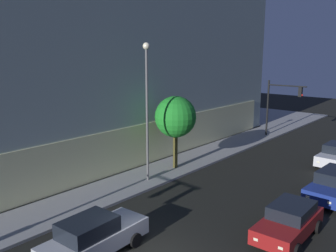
{
  "coord_description": "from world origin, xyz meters",
  "views": [
    {
      "loc": [
        -9.76,
        -9.25,
        8.36
      ],
      "look_at": [
        5.21,
        3.55,
        4.31
      ],
      "focal_mm": 38.4,
      "sensor_mm": 36.0,
      "label": 1
    }
  ],
  "objects_px": {
    "car_white": "(336,155)",
    "car_blue": "(334,185)",
    "modern_building": "(80,41)",
    "car_silver": "(93,237)",
    "traffic_light_far_corner": "(280,100)",
    "sidewalk_tree": "(175,117)",
    "street_lamp_sidewalk": "(147,97)",
    "car_red": "(289,221)"
  },
  "relations": [
    {
      "from": "street_lamp_sidewalk",
      "to": "car_silver",
      "type": "height_order",
      "value": "street_lamp_sidewalk"
    },
    {
      "from": "traffic_light_far_corner",
      "to": "car_red",
      "type": "xyz_separation_m",
      "value": [
        -18.29,
        -8.59,
        -3.02
      ]
    },
    {
      "from": "sidewalk_tree",
      "to": "car_red",
      "type": "distance_m",
      "value": 11.44
    },
    {
      "from": "traffic_light_far_corner",
      "to": "sidewalk_tree",
      "type": "relative_size",
      "value": 1.06
    },
    {
      "from": "car_white",
      "to": "car_blue",
      "type": "bearing_deg",
      "value": -164.9
    },
    {
      "from": "street_lamp_sidewalk",
      "to": "car_silver",
      "type": "distance_m",
      "value": 10.1
    },
    {
      "from": "modern_building",
      "to": "car_silver",
      "type": "relative_size",
      "value": 6.9
    },
    {
      "from": "sidewalk_tree",
      "to": "street_lamp_sidewalk",
      "type": "bearing_deg",
      "value": -174.72
    },
    {
      "from": "street_lamp_sidewalk",
      "to": "car_red",
      "type": "height_order",
      "value": "street_lamp_sidewalk"
    },
    {
      "from": "car_blue",
      "to": "street_lamp_sidewalk",
      "type": "bearing_deg",
      "value": 116.14
    },
    {
      "from": "car_red",
      "to": "car_blue",
      "type": "height_order",
      "value": "car_blue"
    },
    {
      "from": "car_red",
      "to": "car_white",
      "type": "distance_m",
      "value": 12.63
    },
    {
      "from": "sidewalk_tree",
      "to": "modern_building",
      "type": "bearing_deg",
      "value": 84.4
    },
    {
      "from": "modern_building",
      "to": "car_silver",
      "type": "distance_m",
      "value": 22.68
    },
    {
      "from": "street_lamp_sidewalk",
      "to": "car_red",
      "type": "bearing_deg",
      "value": -95.8
    },
    {
      "from": "traffic_light_far_corner",
      "to": "car_white",
      "type": "distance_m",
      "value": 9.57
    },
    {
      "from": "modern_building",
      "to": "car_blue",
      "type": "relative_size",
      "value": 7.14
    },
    {
      "from": "sidewalk_tree",
      "to": "car_red",
      "type": "xyz_separation_m",
      "value": [
        -4.2,
        -10.19,
        -3.06
      ]
    },
    {
      "from": "traffic_light_far_corner",
      "to": "car_silver",
      "type": "xyz_separation_m",
      "value": [
        -25.08,
        -3.03,
        -2.96
      ]
    },
    {
      "from": "traffic_light_far_corner",
      "to": "car_silver",
      "type": "height_order",
      "value": "traffic_light_far_corner"
    },
    {
      "from": "car_silver",
      "to": "car_white",
      "type": "height_order",
      "value": "car_silver"
    },
    {
      "from": "car_white",
      "to": "traffic_light_far_corner",
      "type": "bearing_deg",
      "value": 50.81
    },
    {
      "from": "sidewalk_tree",
      "to": "car_white",
      "type": "bearing_deg",
      "value": -46.09
    },
    {
      "from": "sidewalk_tree",
      "to": "car_blue",
      "type": "relative_size",
      "value": 1.11
    },
    {
      "from": "street_lamp_sidewalk",
      "to": "car_red",
      "type": "distance_m",
      "value": 11.04
    },
    {
      "from": "car_blue",
      "to": "car_white",
      "type": "relative_size",
      "value": 1.13
    },
    {
      "from": "car_blue",
      "to": "modern_building",
      "type": "bearing_deg",
      "value": 91.38
    },
    {
      "from": "car_silver",
      "to": "street_lamp_sidewalk",
      "type": "bearing_deg",
      "value": 29.07
    },
    {
      "from": "sidewalk_tree",
      "to": "car_white",
      "type": "height_order",
      "value": "sidewalk_tree"
    },
    {
      "from": "car_white",
      "to": "street_lamp_sidewalk",
      "type": "bearing_deg",
      "value": 144.06
    },
    {
      "from": "sidewalk_tree",
      "to": "car_white",
      "type": "xyz_separation_m",
      "value": [
        8.33,
        -8.66,
        -3.0
      ]
    },
    {
      "from": "traffic_light_far_corner",
      "to": "car_blue",
      "type": "bearing_deg",
      "value": -144.37
    },
    {
      "from": "traffic_light_far_corner",
      "to": "street_lamp_sidewalk",
      "type": "bearing_deg",
      "value": 175.68
    },
    {
      "from": "car_white",
      "to": "car_silver",
      "type": "bearing_deg",
      "value": 168.24
    },
    {
      "from": "street_lamp_sidewalk",
      "to": "sidewalk_tree",
      "type": "xyz_separation_m",
      "value": [
        3.2,
        0.3,
        -1.74
      ]
    },
    {
      "from": "street_lamp_sidewalk",
      "to": "car_red",
      "type": "xyz_separation_m",
      "value": [
        -1.0,
        -9.89,
        -4.8
      ]
    },
    {
      "from": "traffic_light_far_corner",
      "to": "car_silver",
      "type": "bearing_deg",
      "value": -173.11
    },
    {
      "from": "modern_building",
      "to": "sidewalk_tree",
      "type": "height_order",
      "value": "modern_building"
    },
    {
      "from": "sidewalk_tree",
      "to": "car_blue",
      "type": "distance_m",
      "value": 10.99
    },
    {
      "from": "modern_building",
      "to": "car_silver",
      "type": "xyz_separation_m",
      "value": [
        -12.22,
        -17.08,
        -8.55
      ]
    },
    {
      "from": "car_silver",
      "to": "sidewalk_tree",
      "type": "bearing_deg",
      "value": 22.84
    },
    {
      "from": "modern_building",
      "to": "street_lamp_sidewalk",
      "type": "height_order",
      "value": "modern_building"
    }
  ]
}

